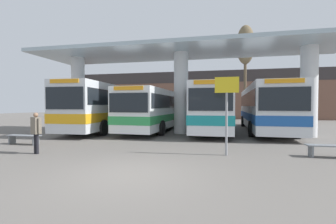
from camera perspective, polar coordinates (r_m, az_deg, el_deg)
The scene contains 12 objects.
ground_plane at distance 6.61m, azimuth -9.93°, elevation -15.26°, with size 100.00×100.00×0.00m, color #605B56.
townhouse_backdrop at distance 33.86m, azimuth 8.12°, elevation 5.28°, with size 40.00×0.58×7.06m.
station_canopy at distance 15.77m, azimuth 3.33°, elevation 11.37°, with size 20.92×5.18×5.81m.
transit_bus_left_bay at distance 18.56m, azimuth -14.91°, elevation 1.50°, with size 3.06×11.36×3.43m.
transit_bus_center_bay at distance 18.24m, azimuth -2.20°, elevation 0.91°, with size 3.18×11.99×3.04m.
transit_bus_right_bay at distance 17.44m, azimuth 11.08°, elevation 1.27°, with size 2.79×11.27×3.29m.
transit_bus_far_right_bay at distance 18.60m, azimuth 23.24°, elevation 1.21°, with size 3.23×12.30×3.30m.
waiting_bench_mid_platform at distance 10.34m, azimuth 36.25°, elevation -7.45°, with size 1.77×0.44×0.46m.
waiting_bench_far_platform at distance 13.27m, azimuth -32.78°, elevation -5.46°, with size 1.75×0.44×0.46m.
info_sign_platform at distance 8.91m, azimuth 14.68°, elevation 3.05°, with size 0.90×0.09×3.02m.
pedestrian_waiting at distance 10.38m, azimuth -30.50°, elevation -3.67°, with size 0.59×0.39×1.64m.
poplar_tree_behind_left at distance 27.18m, azimuth 19.07°, elevation 15.45°, with size 1.96×1.96×10.81m.
Camera 1 is at (2.38, -5.86, 1.91)m, focal length 24.00 mm.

